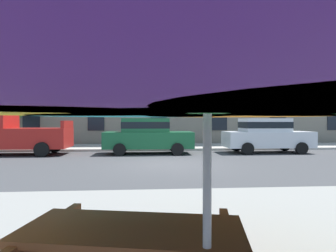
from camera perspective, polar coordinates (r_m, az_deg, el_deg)
name	(u,v)px	position (r m, az deg, el deg)	size (l,w,h in m)	color
ground_plane	(170,164)	(11.11, 0.31, -7.51)	(120.00, 120.00, 0.00)	#424244
sidewalk_far	(160,147)	(17.85, -1.52, -4.12)	(56.00, 3.60, 0.12)	#B2ADA3
apartment_building	(155,67)	(26.39, -2.46, 11.35)	(37.93, 12.08, 12.80)	gray
pickup_red	(10,134)	(16.05, -28.47, -1.34)	(5.10, 2.12, 2.20)	#B21E19
sedan_green	(147,135)	(14.67, -4.04, -1.73)	(4.40, 1.98, 1.78)	#195933
sedan_white	(266,134)	(15.95, 18.62, -1.56)	(4.40, 1.98, 1.78)	silver
street_tree_left	(4,101)	(19.42, -29.35, 4.20)	(2.51, 2.62, 4.06)	brown
patio_umbrella	(207,74)	(2.03, 7.70, 10.07)	(4.15, 3.85, 2.29)	silver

